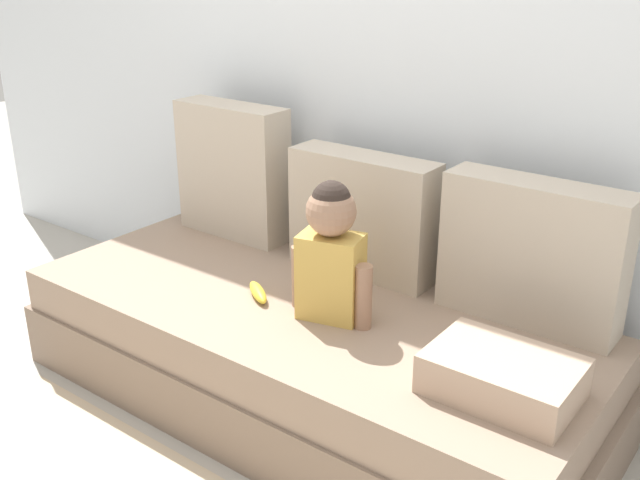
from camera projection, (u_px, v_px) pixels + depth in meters
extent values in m
plane|color=#B2ADA3|center=(306.00, 400.00, 2.67)|extent=(12.00, 12.00, 0.00)
cube|color=silver|center=(402.00, 25.00, 2.62)|extent=(5.30, 0.10, 2.56)
cube|color=#826C5B|center=(306.00, 372.00, 2.63)|extent=(2.10, 0.89, 0.24)
cube|color=gray|center=(306.00, 323.00, 2.55)|extent=(2.04, 0.86, 0.16)
cube|color=#C1B29E|center=(233.00, 171.00, 3.04)|extent=(0.50, 0.16, 0.56)
cube|color=#C1B29E|center=(363.00, 214.00, 2.69)|extent=(0.57, 0.16, 0.45)
cube|color=#C1B29E|center=(532.00, 253.00, 2.32)|extent=(0.59, 0.16, 0.47)
cube|color=gold|center=(331.00, 276.00, 2.38)|extent=(0.23, 0.18, 0.29)
sphere|color=#9E755B|center=(331.00, 211.00, 2.30)|extent=(0.16, 0.16, 0.16)
sphere|color=#2D231E|center=(331.00, 200.00, 2.28)|extent=(0.13, 0.13, 0.13)
cylinder|color=#9E755B|center=(300.00, 276.00, 2.47)|extent=(0.06, 0.06, 0.22)
cylinder|color=#9E755B|center=(363.00, 297.00, 2.32)|extent=(0.06, 0.06, 0.22)
ellipsoid|color=yellow|center=(258.00, 292.00, 2.55)|extent=(0.17, 0.13, 0.04)
cube|color=tan|center=(502.00, 376.00, 1.99)|extent=(0.40, 0.28, 0.12)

